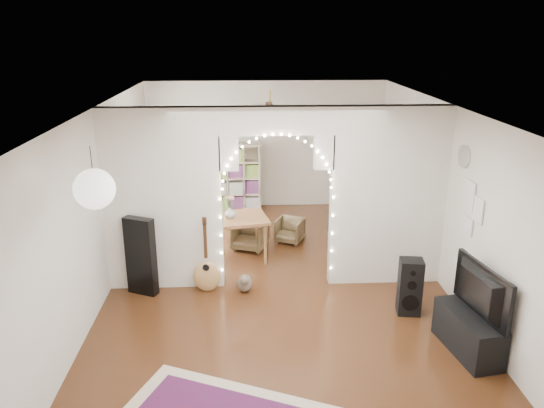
{
  "coord_description": "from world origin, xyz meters",
  "views": [
    {
      "loc": [
        -0.43,
        -7.37,
        3.72
      ],
      "look_at": [
        -0.05,
        0.3,
        1.17
      ],
      "focal_mm": 35.0,
      "sensor_mm": 36.0,
      "label": 1
    }
  ],
  "objects_px": {
    "acoustic_guitar": "(206,265)",
    "dining_chair_left": "(250,235)",
    "dining_table": "(230,222)",
    "bookcase": "(228,178)",
    "floor_speaker": "(410,287)",
    "media_console": "(468,333)",
    "dining_chair_right": "(290,230)"
  },
  "relations": [
    {
      "from": "dining_chair_left",
      "to": "floor_speaker",
      "type": "bearing_deg",
      "value": -28.57
    },
    {
      "from": "floor_speaker",
      "to": "media_console",
      "type": "height_order",
      "value": "floor_speaker"
    },
    {
      "from": "dining_table",
      "to": "dining_chair_left",
      "type": "bearing_deg",
      "value": 44.08
    },
    {
      "from": "floor_speaker",
      "to": "media_console",
      "type": "relative_size",
      "value": 0.79
    },
    {
      "from": "floor_speaker",
      "to": "dining_chair_right",
      "type": "height_order",
      "value": "floor_speaker"
    },
    {
      "from": "acoustic_guitar",
      "to": "dining_chair_right",
      "type": "relative_size",
      "value": 2.07
    },
    {
      "from": "acoustic_guitar",
      "to": "floor_speaker",
      "type": "height_order",
      "value": "acoustic_guitar"
    },
    {
      "from": "floor_speaker",
      "to": "bookcase",
      "type": "bearing_deg",
      "value": 127.74
    },
    {
      "from": "acoustic_guitar",
      "to": "dining_chair_right",
      "type": "xyz_separation_m",
      "value": [
        1.38,
        1.88,
        -0.21
      ]
    },
    {
      "from": "acoustic_guitar",
      "to": "media_console",
      "type": "bearing_deg",
      "value": -12.65
    },
    {
      "from": "media_console",
      "to": "dining_chair_right",
      "type": "height_order",
      "value": "media_console"
    },
    {
      "from": "acoustic_guitar",
      "to": "bookcase",
      "type": "xyz_separation_m",
      "value": [
        0.21,
        3.75,
        0.28
      ]
    },
    {
      "from": "bookcase",
      "to": "media_console",
      "type": "bearing_deg",
      "value": -65.57
    },
    {
      "from": "dining_table",
      "to": "dining_chair_left",
      "type": "xyz_separation_m",
      "value": [
        0.32,
        0.47,
        -0.42
      ]
    },
    {
      "from": "media_console",
      "to": "dining_chair_left",
      "type": "relative_size",
      "value": 1.73
    },
    {
      "from": "acoustic_guitar",
      "to": "media_console",
      "type": "distance_m",
      "value": 3.67
    },
    {
      "from": "acoustic_guitar",
      "to": "dining_chair_right",
      "type": "distance_m",
      "value": 2.34
    },
    {
      "from": "dining_table",
      "to": "acoustic_guitar",
      "type": "bearing_deg",
      "value": -117.64
    },
    {
      "from": "bookcase",
      "to": "dining_table",
      "type": "bearing_deg",
      "value": -92.03
    },
    {
      "from": "dining_chair_left",
      "to": "bookcase",
      "type": "bearing_deg",
      "value": 120.59
    },
    {
      "from": "dining_table",
      "to": "dining_chair_left",
      "type": "distance_m",
      "value": 0.71
    },
    {
      "from": "acoustic_guitar",
      "to": "dining_chair_left",
      "type": "distance_m",
      "value": 1.72
    },
    {
      "from": "dining_chair_left",
      "to": "dining_table",
      "type": "bearing_deg",
      "value": -105.67
    },
    {
      "from": "floor_speaker",
      "to": "dining_table",
      "type": "bearing_deg",
      "value": 150.57
    },
    {
      "from": "floor_speaker",
      "to": "media_console",
      "type": "xyz_separation_m",
      "value": [
        0.44,
        -0.94,
        -0.14
      ]
    },
    {
      "from": "acoustic_guitar",
      "to": "bookcase",
      "type": "distance_m",
      "value": 3.77
    },
    {
      "from": "acoustic_guitar",
      "to": "dining_table",
      "type": "relative_size",
      "value": 0.75
    },
    {
      "from": "dining_chair_left",
      "to": "dining_chair_right",
      "type": "xyz_separation_m",
      "value": [
        0.73,
        0.29,
        -0.04
      ]
    },
    {
      "from": "bookcase",
      "to": "dining_chair_left",
      "type": "bearing_deg",
      "value": -83.07
    },
    {
      "from": "floor_speaker",
      "to": "bookcase",
      "type": "xyz_separation_m",
      "value": [
        -2.59,
        4.51,
        0.32
      ]
    },
    {
      "from": "bookcase",
      "to": "dining_chair_right",
      "type": "relative_size",
      "value": 2.97
    },
    {
      "from": "dining_chair_right",
      "to": "acoustic_guitar",
      "type": "bearing_deg",
      "value": -101.47
    }
  ]
}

